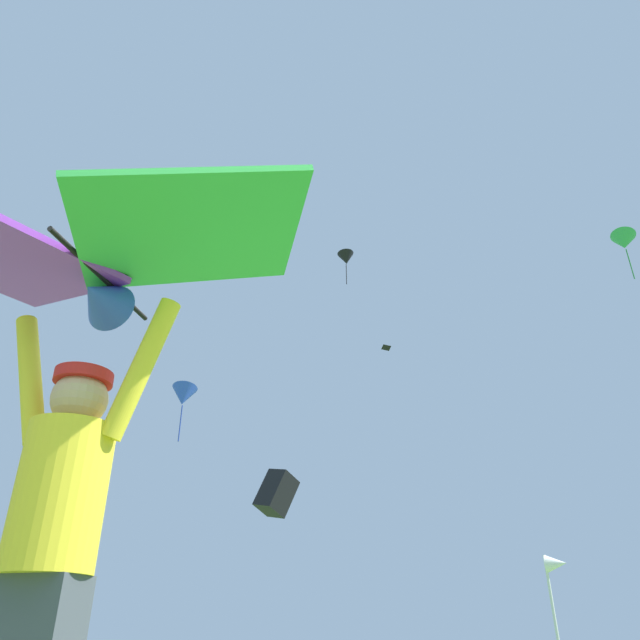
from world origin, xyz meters
TOP-DOWN VIEW (x-y plane):
  - kite_flyer_person at (-0.28, -0.04)m, footprint 0.81×0.41m
  - held_stunt_kite at (-0.26, -0.13)m, footprint 2.08×1.33m
  - distant_kite_green_low_left at (3.84, 29.03)m, footprint 1.77×1.88m
  - distant_kite_black_mid_right at (-11.55, 33.30)m, footprint 0.62×0.61m
  - distant_kite_blue_far_center at (-10.05, 11.68)m, footprint 1.02×1.07m
  - distant_kite_black_overhead_distant at (-8.78, 15.22)m, footprint 1.22×1.33m
  - distant_kite_black_high_left at (-8.75, 21.00)m, footprint 1.18×1.13m
  - marker_flag at (0.43, 7.79)m, footprint 0.30×0.24m

SIDE VIEW (x-z plane):
  - kite_flyer_person at x=-0.28m, z-range -0.02..1.90m
  - marker_flag at x=0.43m, z-range 0.60..2.22m
  - held_stunt_kite at x=-0.26m, z-range 1.93..2.36m
  - distant_kite_black_overhead_distant at x=-8.78m, z-range 3.88..5.51m
  - distant_kite_blue_far_center at x=-10.05m, z-range 6.18..8.01m
  - distant_kite_black_high_left at x=-8.75m, z-range 16.29..18.14m
  - distant_kite_black_mid_right at x=-11.55m, z-range 17.94..18.17m
  - distant_kite_green_low_left at x=3.84m, z-range 17.64..20.61m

